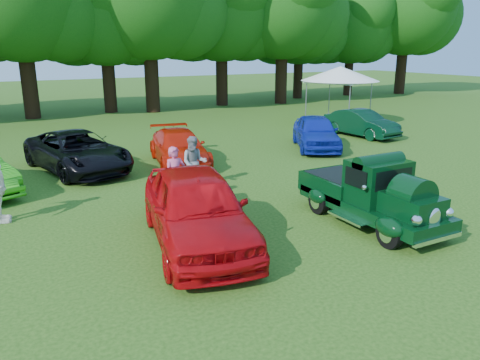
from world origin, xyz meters
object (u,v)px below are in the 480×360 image
spectator_grey (194,163)px  canopy_tent (340,74)px  spectator_pink (176,176)px  hero_pickup (371,195)px  back_car_black (77,151)px  back_car_orange (179,148)px  back_car_blue (316,132)px  back_car_green (361,123)px  red_convertible (197,208)px

spectator_grey → canopy_tent: bearing=55.6°
spectator_pink → spectator_grey: (1.11, 1.29, -0.01)m
spectator_pink → hero_pickup: bearing=-47.9°
hero_pickup → back_car_black: 10.54m
spectator_pink → back_car_orange: bearing=62.8°
back_car_black → spectator_pink: size_ratio=3.04×
spectator_pink → canopy_tent: 16.30m
spectator_grey → canopy_tent: canopy_tent is taller
hero_pickup → spectator_pink: spectator_pink is taller
canopy_tent → spectator_grey: bearing=-147.6°
back_car_blue → spectator_grey: size_ratio=2.56×
back_car_blue → back_car_green: back_car_blue is taller
hero_pickup → back_car_black: bearing=122.2°
back_car_black → back_car_blue: back_car_blue is taller
hero_pickup → back_car_green: bearing=48.6°
red_convertible → spectator_grey: (1.66, 4.06, -0.02)m
back_car_black → spectator_grey: size_ratio=3.07×
back_car_orange → back_car_blue: back_car_blue is taller
back_car_green → spectator_pink: size_ratio=2.36×
hero_pickup → back_car_green: size_ratio=1.07×
back_car_green → canopy_tent: 4.33m
red_convertible → back_car_blue: size_ratio=1.18×
back_car_blue → spectator_grey: 7.72m
back_car_black → spectator_pink: (1.74, -5.31, 0.13)m
hero_pickup → back_car_orange: 8.34m
back_car_black → back_car_orange: 3.67m
hero_pickup → back_car_green: 12.30m
back_car_orange → back_car_green: bearing=16.3°
back_car_blue → canopy_tent: bearing=70.3°
red_convertible → canopy_tent: bearing=51.7°
back_car_blue → canopy_tent: size_ratio=0.75×
hero_pickup → red_convertible: bearing=169.3°
back_car_blue → back_car_green: bearing=46.4°
back_car_orange → spectator_pink: (-1.83, -4.48, 0.20)m
back_car_orange → back_car_black: bearing=176.7°
hero_pickup → back_car_black: size_ratio=0.83×
red_convertible → canopy_tent: canopy_tent is taller
red_convertible → back_car_orange: size_ratio=1.14×
canopy_tent → spectator_pink: bearing=-145.8°
red_convertible → back_car_green: (12.55, 8.40, -0.20)m
red_convertible → spectator_grey: red_convertible is taller
hero_pickup → red_convertible: size_ratio=0.85×
back_car_blue → back_car_green: size_ratio=1.07×
hero_pickup → canopy_tent: canopy_tent is taller
hero_pickup → spectator_pink: bearing=137.0°
spectator_grey → canopy_tent: (12.27, 7.80, 2.02)m
back_car_green → spectator_grey: (-10.89, -4.33, 0.18)m
back_car_blue → back_car_green: 4.01m
hero_pickup → back_car_blue: size_ratio=1.00×
back_car_green → canopy_tent: (1.38, 3.46, 2.20)m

